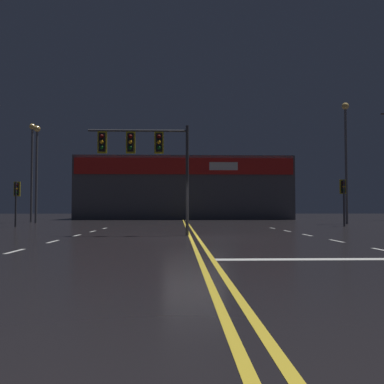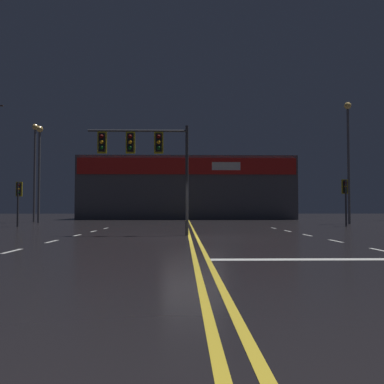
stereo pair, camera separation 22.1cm
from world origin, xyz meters
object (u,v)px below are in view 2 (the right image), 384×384
Objects in this scene: traffic_signal_corner_northwest at (19,194)px; traffic_signal_corner_northeast at (345,192)px; traffic_signal_median at (143,149)px; streetlight_far_right at (35,159)px; streetlight_near_left at (39,160)px; streetlight_far_median at (348,146)px.

traffic_signal_corner_northeast is at bearing -0.18° from traffic_signal_corner_northwest.
streetlight_far_right is (-12.12, 20.95, 2.02)m from traffic_signal_median.
streetlight_near_left reaches higher than traffic_signal_corner_northwest.
streetlight_far_median reaches higher than streetlight_far_right.
streetlight_far_median is at bearing 44.16° from traffic_signal_median.
streetlight_near_left is at bearing 160.34° from traffic_signal_corner_northeast.
traffic_signal_corner_northeast is at bearing -19.66° from streetlight_near_left.
streetlight_far_median is (15.11, 14.68, 2.36)m from traffic_signal_median.
streetlight_near_left is (-1.47, 8.40, 3.28)m from traffic_signal_corner_northwest.
streetlight_far_median is (24.42, 4.86, 4.02)m from traffic_signal_corner_northwest.
streetlight_far_right is (-2.81, 11.13, 3.68)m from traffic_signal_corner_northwest.
traffic_signal_median is 21.23m from streetlight_near_left.
streetlight_far_median is at bearing -12.97° from streetlight_far_right.
traffic_signal_median reaches higher than traffic_signal_corner_northwest.
traffic_signal_median is at bearing -135.84° from streetlight_far_median.
traffic_signal_corner_northeast is 0.38× the size of streetlight_near_left.
traffic_signal_median is at bearing -59.94° from streetlight_far_right.
traffic_signal_corner_northwest is (-22.23, 0.07, -0.14)m from traffic_signal_corner_northeast.
traffic_signal_corner_northwest is 0.36× the size of streetlight_near_left.
traffic_signal_corner_northwest is at bearing 133.48° from traffic_signal_median.
streetlight_near_left is at bearing 172.22° from streetlight_far_median.
traffic_signal_median is 0.59× the size of streetlight_near_left.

